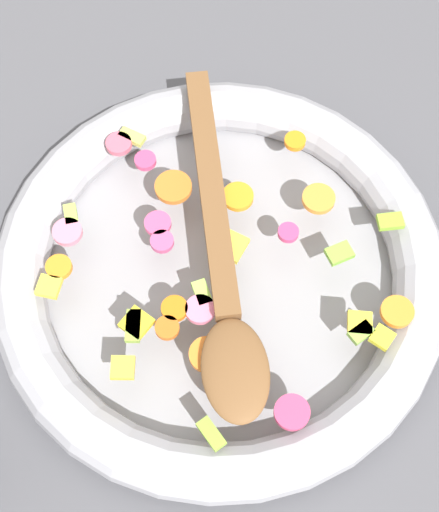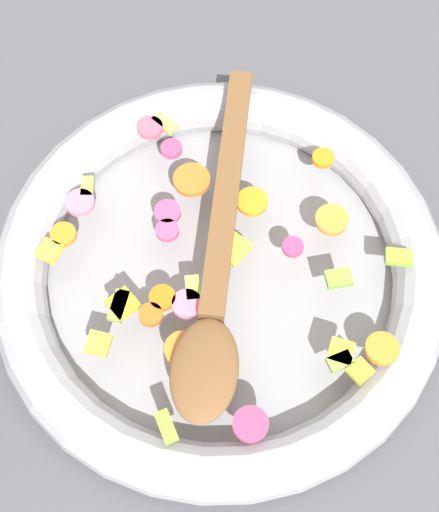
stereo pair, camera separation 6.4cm
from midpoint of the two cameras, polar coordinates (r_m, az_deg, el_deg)
The scene contains 4 objects.
ground_plane at distance 0.68m, azimuth 2.66°, elevation -2.12°, with size 4.00×4.00×0.00m, color #4C4C51.
skillet at distance 0.66m, azimuth 2.74°, elevation -1.34°, with size 0.42×0.42×0.05m.
chopped_vegetables at distance 0.63m, azimuth 2.18°, elevation -1.03°, with size 0.33×0.29×0.01m.
wooden_spoon at distance 0.62m, azimuth 2.76°, elevation -1.20°, with size 0.31×0.24×0.01m.
Camera 2 is at (-0.24, 0.14, 0.62)m, focal length 50.00 mm.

